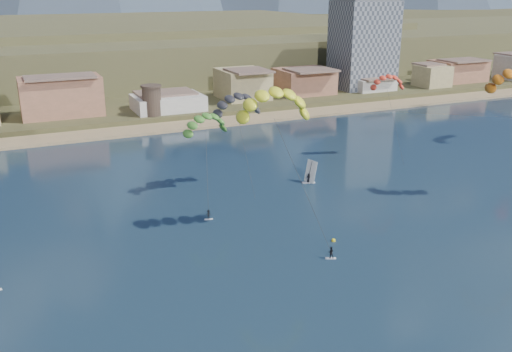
# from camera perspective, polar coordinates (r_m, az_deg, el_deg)

# --- Properties ---
(beach) EXTENTS (2200.00, 12.00, 0.90)m
(beach) POSITION_cam_1_polar(r_m,az_deg,el_deg) (153.16, -11.54, 4.69)
(beach) COLOR tan
(beach) RESTS_ON ground
(land) EXTENTS (2200.00, 900.00, 4.00)m
(land) POSITION_cam_1_polar(r_m,az_deg,el_deg) (601.22, -21.93, 14.03)
(land) COLOR brown
(land) RESTS_ON ground
(foothills) EXTENTS (940.00, 210.00, 18.00)m
(foothills) POSITION_cam_1_polar(r_m,az_deg,el_deg) (278.51, -13.25, 12.66)
(foothills) COLOR brown
(foothills) RESTS_ON ground
(apartment_tower) EXTENTS (20.00, 16.00, 32.00)m
(apartment_tower) POSITION_cam_1_polar(r_m,az_deg,el_deg) (205.11, 10.92, 13.23)
(apartment_tower) COLOR gray
(apartment_tower) RESTS_ON ground
(watchtower) EXTENTS (5.82, 5.82, 8.60)m
(watchtower) POSITION_cam_1_polar(r_m,az_deg,el_deg) (160.58, -10.60, 7.64)
(watchtower) COLOR #47382D
(watchtower) RESTS_ON ground
(kitesurfer_yellow) EXTENTS (12.35, 16.25, 24.90)m
(kitesurfer_yellow) POSITION_cam_1_polar(r_m,az_deg,el_deg) (82.81, 1.90, 7.84)
(kitesurfer_yellow) COLOR silver
(kitesurfer_yellow) RESTS_ON ground
(kitesurfer_green) EXTENTS (9.69, 15.15, 18.05)m
(kitesurfer_green) POSITION_cam_1_polar(r_m,az_deg,el_deg) (100.87, -5.18, 5.60)
(kitesurfer_green) COLOR silver
(kitesurfer_green) RESTS_ON ground
(distant_kite_dark) EXTENTS (9.93, 6.11, 19.87)m
(distant_kite_dark) POSITION_cam_1_polar(r_m,az_deg,el_deg) (103.26, -1.93, 7.71)
(distant_kite_dark) COLOR #262626
(distant_kite_dark) RESTS_ON ground
(distant_kite_orange) EXTENTS (8.36, 6.56, 19.99)m
(distant_kite_orange) POSITION_cam_1_polar(r_m,az_deg,el_deg) (126.41, 13.34, 9.57)
(distant_kite_orange) COLOR #262626
(distant_kite_orange) RESTS_ON ground
(windsurfer) EXTENTS (2.65, 2.86, 4.44)m
(windsurfer) POSITION_cam_1_polar(r_m,az_deg,el_deg) (109.81, 5.49, 0.01)
(windsurfer) COLOR silver
(windsurfer) RESTS_ON ground
(buoy) EXTENTS (0.66, 0.66, 0.66)m
(buoy) POSITION_cam_1_polar(r_m,az_deg,el_deg) (85.91, 7.93, -6.54)
(buoy) COLOR yellow
(buoy) RESTS_ON ground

